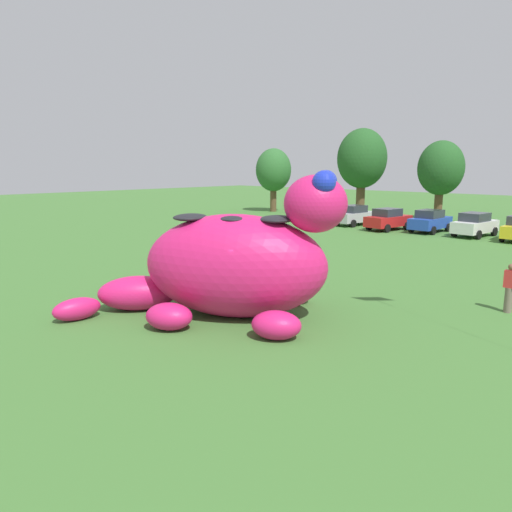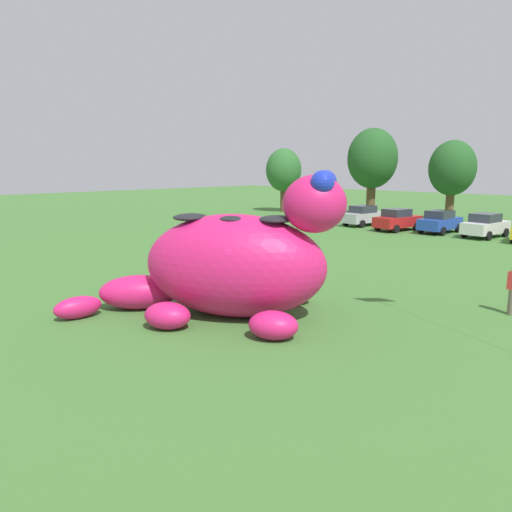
% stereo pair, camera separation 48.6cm
% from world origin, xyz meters
% --- Properties ---
extents(ground_plane, '(160.00, 160.00, 0.00)m').
position_xyz_m(ground_plane, '(0.00, 0.00, 0.00)').
color(ground_plane, '#427533').
extents(giant_inflatable_creature, '(7.90, 8.05, 4.85)m').
position_xyz_m(giant_inflatable_creature, '(0.29, -0.17, 1.77)').
color(giant_inflatable_creature, '#E01E6B').
rests_on(giant_inflatable_creature, ground).
extents(car_silver, '(2.27, 4.26, 1.72)m').
position_xyz_m(car_silver, '(-10.21, 24.33, 0.86)').
color(car_silver, '#B7BABF').
rests_on(car_silver, ground).
extents(car_red, '(2.38, 4.30, 1.72)m').
position_xyz_m(car_red, '(-6.59, 23.43, 0.86)').
color(car_red, red).
rests_on(car_red, ground).
extents(car_blue, '(2.06, 4.16, 1.72)m').
position_xyz_m(car_blue, '(-3.65, 24.53, 0.86)').
color(car_blue, '#2347B7').
rests_on(car_blue, ground).
extents(car_white, '(2.27, 4.26, 1.72)m').
position_xyz_m(car_white, '(-0.35, 24.52, 0.86)').
color(car_white, white).
rests_on(car_white, ground).
extents(tree_far_left, '(3.91, 3.91, 6.95)m').
position_xyz_m(tree_far_left, '(-23.62, 29.12, 4.54)').
color(tree_far_left, brown).
rests_on(tree_far_left, ground).
extents(tree_left, '(4.90, 4.90, 8.70)m').
position_xyz_m(tree_left, '(-13.89, 31.38, 5.69)').
color(tree_left, brown).
rests_on(tree_left, ground).
extents(tree_mid_left, '(4.12, 4.12, 7.31)m').
position_xyz_m(tree_mid_left, '(-6.43, 32.68, 4.78)').
color(tree_mid_left, brown).
rests_on(tree_mid_left, ground).
extents(spectator_near_inflatable, '(0.38, 0.26, 1.71)m').
position_xyz_m(spectator_near_inflatable, '(6.88, 6.52, 0.85)').
color(spectator_near_inflatable, '#726656').
rests_on(spectator_near_inflatable, ground).
extents(spectator_mid_field, '(0.38, 0.26, 1.71)m').
position_xyz_m(spectator_mid_field, '(-7.41, 8.45, 0.85)').
color(spectator_mid_field, black).
rests_on(spectator_mid_field, ground).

